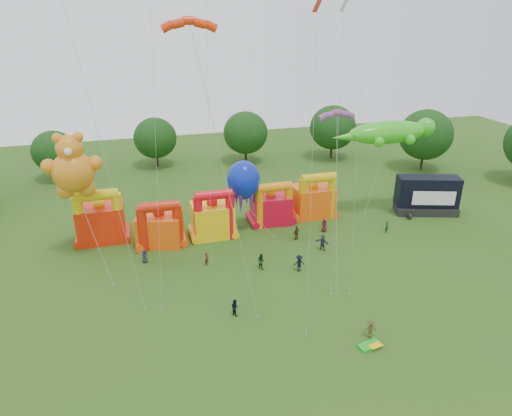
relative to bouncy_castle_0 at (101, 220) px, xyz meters
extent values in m
plane|color=#275217|center=(17.03, -29.64, -2.72)|extent=(160.00, 160.00, 0.00)
cylinder|color=#352314|center=(54.79, 13.95, -0.86)|extent=(0.44, 0.44, 3.72)
ellipsoid|color=#153A11|center=(54.79, 13.95, 3.68)|extent=(9.30, 9.30, 8.89)
cylinder|color=#352314|center=(41.82, 24.64, -0.97)|extent=(0.44, 0.44, 3.51)
ellipsoid|color=#153A11|center=(41.82, 24.64, 3.32)|extent=(8.77, 8.78, 8.39)
cylinder|color=#352314|center=(25.09, 26.45, -1.07)|extent=(0.44, 0.44, 3.30)
ellipsoid|color=#153A11|center=(25.09, 26.45, 2.96)|extent=(8.25, 8.25, 7.88)
cylinder|color=#352314|center=(8.68, 28.43, -1.18)|extent=(0.44, 0.44, 3.09)
ellipsoid|color=#153A11|center=(8.68, 28.43, 2.60)|extent=(7.73, 7.72, 7.38)
cylinder|color=#352314|center=(-8.17, 25.55, -1.28)|extent=(0.44, 0.44, 2.88)
ellipsoid|color=#153A11|center=(-8.17, 25.55, 2.24)|extent=(7.20, 7.20, 6.88)
cube|color=red|center=(0.00, 0.32, -0.43)|extent=(5.66, 4.53, 4.59)
cylinder|color=#D8C00B|center=(-2.21, -1.32, 0.56)|extent=(1.24, 1.24, 6.56)
cylinder|color=#D8C00B|center=(2.21, -1.32, 0.56)|extent=(1.24, 1.24, 6.56)
cylinder|color=#D8C00B|center=(0.00, -1.32, 3.84)|extent=(5.03, 1.31, 1.31)
sphere|color=#D8C00B|center=(0.00, 0.32, 2.17)|extent=(1.40, 1.40, 1.40)
cube|color=#F9500D|center=(6.96, -2.67, -0.79)|extent=(6.20, 5.45, 3.86)
cylinder|color=red|center=(4.89, -4.20, 0.03)|extent=(1.17, 1.17, 5.51)
cylinder|color=red|center=(9.02, -4.20, 0.03)|extent=(1.17, 1.17, 5.51)
cylinder|color=red|center=(6.96, -4.20, 2.79)|extent=(4.72, 1.22, 1.22)
sphere|color=red|center=(6.96, -2.67, 1.43)|extent=(1.40, 1.40, 1.40)
cube|color=yellow|center=(13.58, -2.24, -0.59)|extent=(5.18, 4.20, 4.26)
cylinder|color=red|center=(11.60, -3.71, 0.32)|extent=(1.12, 1.12, 6.08)
cylinder|color=red|center=(15.56, -3.71, 0.32)|extent=(1.12, 1.12, 6.08)
cylinder|color=red|center=(13.58, -3.71, 3.36)|extent=(4.51, 1.17, 1.17)
sphere|color=red|center=(13.58, -2.24, 1.84)|extent=(1.40, 1.40, 1.40)
cube|color=red|center=(21.88, -0.27, -0.78)|extent=(5.48, 4.55, 3.89)
cylinder|color=orange|center=(19.88, -1.76, 0.05)|extent=(1.13, 1.13, 5.55)
cylinder|color=orange|center=(23.89, -1.76, 0.05)|extent=(1.13, 1.13, 5.55)
cylinder|color=orange|center=(21.88, -1.76, 2.83)|extent=(4.58, 1.19, 1.19)
sphere|color=orange|center=(21.88, -0.27, 1.46)|extent=(1.40, 1.40, 1.40)
cube|color=#FF570D|center=(28.19, 0.34, -0.61)|extent=(5.45, 4.39, 4.22)
cylinder|color=gold|center=(26.09, -1.22, 0.29)|extent=(1.19, 1.19, 6.03)
cylinder|color=gold|center=(30.29, -1.22, 0.29)|extent=(1.19, 1.19, 6.03)
cylinder|color=gold|center=(28.19, -1.22, 3.31)|extent=(4.80, 1.24, 1.24)
sphere|color=gold|center=(28.19, 0.34, 1.80)|extent=(1.40, 1.40, 1.40)
cube|color=black|center=(44.03, -3.32, -2.17)|extent=(9.03, 5.52, 1.10)
cube|color=black|center=(44.03, -3.12, 0.50)|extent=(8.91, 5.12, 4.24)
cube|color=white|center=(44.03, -4.75, 0.07)|extent=(5.62, 1.79, 1.99)
cylinder|color=black|center=(40.64, -4.59, -2.32)|extent=(0.30, 0.90, 0.90)
cylinder|color=black|center=(47.42, -4.59, -2.32)|extent=(0.30, 0.90, 0.90)
sphere|color=orange|center=(-1.80, -3.27, 7.55)|extent=(4.56, 4.56, 4.56)
sphere|color=orange|center=(-1.80, -3.27, 10.24)|extent=(2.90, 2.90, 2.90)
sphere|color=orange|center=(-2.83, -3.27, 11.39)|extent=(1.14, 1.14, 1.14)
sphere|color=orange|center=(-0.76, -3.27, 11.39)|extent=(1.14, 1.14, 1.14)
sphere|color=orange|center=(-4.18, -3.27, 8.38)|extent=(1.66, 1.66, 1.66)
sphere|color=orange|center=(0.59, -3.27, 8.38)|extent=(1.66, 1.66, 1.66)
sphere|color=orange|center=(-2.94, -3.27, 5.47)|extent=(1.87, 1.87, 1.87)
sphere|color=orange|center=(-0.66, -3.27, 5.47)|extent=(1.87, 1.87, 1.87)
sphere|color=white|center=(-1.80, -4.67, 10.24)|extent=(0.83, 0.83, 0.83)
ellipsoid|color=green|center=(37.94, -1.13, 8.85)|extent=(11.61, 3.63, 3.08)
sphere|color=green|center=(43.61, -1.13, 9.19)|extent=(2.49, 2.49, 2.49)
cone|color=green|center=(32.05, -1.13, 8.63)|extent=(4.54, 1.81, 1.81)
sphere|color=green|center=(40.21, 0.68, 8.17)|extent=(1.36, 1.36, 1.36)
sphere|color=green|center=(40.21, -2.95, 8.17)|extent=(1.36, 1.36, 1.36)
sphere|color=green|center=(35.67, 0.68, 8.17)|extent=(1.36, 1.36, 1.36)
sphere|color=green|center=(35.67, -2.95, 8.17)|extent=(1.36, 1.36, 1.36)
ellipsoid|color=#0B23B2|center=(17.89, -1.39, 4.06)|extent=(4.22, 4.22, 5.07)
cone|color=#591E8C|center=(19.26, -1.39, 1.73)|extent=(0.95, 0.95, 3.38)
cone|color=#591E8C|center=(18.57, -0.20, 1.73)|extent=(0.95, 0.95, 3.38)
cone|color=#591E8C|center=(17.20, -0.20, 1.73)|extent=(0.95, 0.95, 3.38)
cone|color=#591E8C|center=(16.51, -1.39, 1.73)|extent=(0.95, 0.95, 3.38)
cone|color=#591E8C|center=(17.20, -2.58, 1.73)|extent=(0.95, 0.95, 3.38)
cone|color=#591E8C|center=(18.57, -2.58, 1.73)|extent=(0.95, 0.95, 3.38)
cube|color=red|center=(19.98, -18.03, 24.24)|extent=(1.02, 1.02, 1.10)
cube|color=silver|center=(24.72, -12.75, 24.28)|extent=(1.02, 1.02, 1.10)
cube|color=green|center=(22.72, -26.81, -2.60)|extent=(2.15, 1.37, 0.24)
cube|color=yellow|center=(23.12, -27.11, -2.46)|extent=(1.29, 0.82, 0.10)
imported|color=#222438|center=(4.79, -7.13, -1.91)|extent=(0.93, 0.78, 1.62)
imported|color=maroon|center=(11.52, -9.55, -1.91)|extent=(0.66, 0.71, 1.63)
imported|color=#183C22|center=(17.25, -11.85, -1.79)|extent=(1.10, 1.15, 1.87)
imported|color=black|center=(21.14, -13.50, -1.74)|extent=(1.29, 0.76, 1.97)
imported|color=#402C19|center=(23.47, -6.27, -1.79)|extent=(1.18, 0.90, 1.87)
imported|color=#292F45|center=(25.54, -9.65, -1.74)|extent=(1.58, 1.78, 1.96)
imported|color=#4E161D|center=(27.69, -5.16, -1.82)|extent=(1.04, 1.02, 1.80)
imported|color=#163722|center=(35.44, -7.50, -1.94)|extent=(0.67, 0.56, 1.57)
imported|color=black|center=(12.56, -19.34, -1.89)|extent=(0.92, 1.00, 1.67)
imported|color=#493F1D|center=(23.33, -25.66, -1.83)|extent=(1.28, 0.91, 1.79)
camera|label=1|loc=(5.10, -54.35, 23.83)|focal=32.00mm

